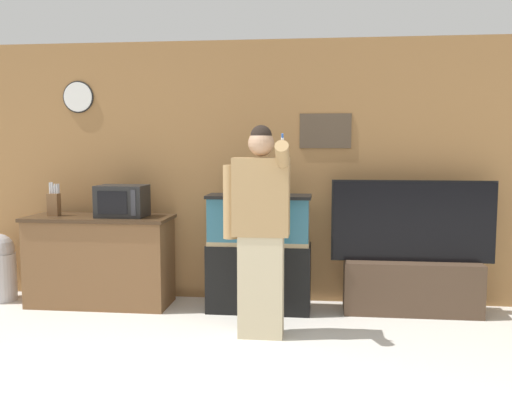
# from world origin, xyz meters

# --- Properties ---
(wall_back_paneled) EXTENTS (10.00, 0.08, 2.60)m
(wall_back_paneled) POSITION_xyz_m (-0.00, 2.90, 1.30)
(wall_back_paneled) COLOR olive
(wall_back_paneled) RESTS_ON ground_plane
(counter_island) EXTENTS (1.41, 0.57, 0.88)m
(counter_island) POSITION_xyz_m (-1.30, 2.50, 0.44)
(counter_island) COLOR brown
(counter_island) RESTS_ON ground_plane
(microwave) EXTENTS (0.46, 0.34, 0.31)m
(microwave) POSITION_xyz_m (-1.06, 2.49, 1.03)
(microwave) COLOR black
(microwave) RESTS_ON counter_island
(knife_block) EXTENTS (0.11, 0.09, 0.33)m
(knife_block) POSITION_xyz_m (-1.75, 2.49, 1.00)
(knife_block) COLOR brown
(knife_block) RESTS_ON counter_island
(aquarium_on_stand) EXTENTS (0.97, 0.37, 1.11)m
(aquarium_on_stand) POSITION_xyz_m (0.28, 2.47, 0.56)
(aquarium_on_stand) COLOR black
(aquarium_on_stand) RESTS_ON ground_plane
(tv_on_stand) EXTENTS (1.51, 0.40, 1.25)m
(tv_on_stand) POSITION_xyz_m (1.70, 2.57, 0.37)
(tv_on_stand) COLOR #4C3828
(tv_on_stand) RESTS_ON ground_plane
(person_standing) EXTENTS (0.55, 0.41, 1.73)m
(person_standing) POSITION_xyz_m (0.36, 1.74, 0.90)
(person_standing) COLOR #BCAD89
(person_standing) RESTS_ON ground_plane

